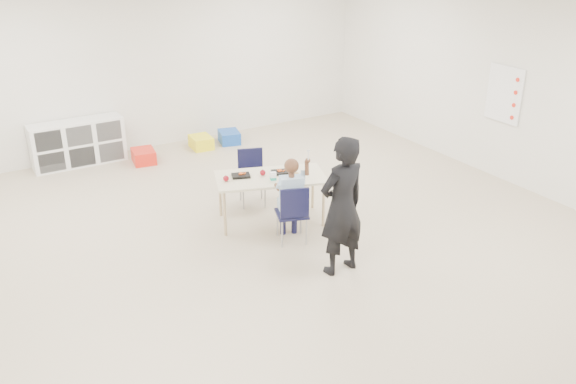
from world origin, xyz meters
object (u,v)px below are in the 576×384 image
table (271,199)px  child (292,196)px  cubby_shelf (78,143)px  chair_near (292,212)px  adult (342,206)px

table → child: (-0.04, -0.57, 0.27)m
child → cubby_shelf: (-1.54, 3.85, -0.23)m
chair_near → child: size_ratio=0.63×
chair_near → table: bearing=105.1°
child → adult: size_ratio=0.76×
adult → table: bearing=-92.4°
cubby_shelf → chair_near: bearing=-68.2°
chair_near → adult: 0.95m
cubby_shelf → adult: 5.00m
chair_near → adult: adult is taller
table → adult: 1.50m
cubby_shelf → adult: (1.64, -4.71, 0.42)m
chair_near → child: child is taller
chair_near → cubby_shelf: bearing=131.1°
cubby_shelf → child: bearing=-68.2°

